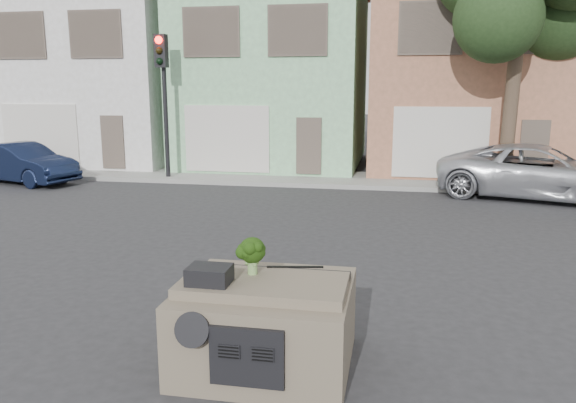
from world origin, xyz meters
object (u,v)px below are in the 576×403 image
(navy_sedan, at_px, (24,183))
(broccoli, at_px, (252,255))
(silver_pickup, at_px, (537,198))
(traffic_signal, at_px, (164,109))

(navy_sedan, relative_size, broccoli, 9.17)
(navy_sedan, bearing_deg, broccoli, -118.81)
(navy_sedan, xyz_separation_m, silver_pickup, (17.01, 0.42, 0.00))
(silver_pickup, bearing_deg, broccoli, 169.12)
(silver_pickup, bearing_deg, navy_sedan, 107.74)
(navy_sedan, distance_m, traffic_signal, 5.58)
(silver_pickup, relative_size, traffic_signal, 1.14)
(navy_sedan, relative_size, traffic_signal, 0.83)
(navy_sedan, height_order, silver_pickup, silver_pickup)
(silver_pickup, height_order, traffic_signal, traffic_signal)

